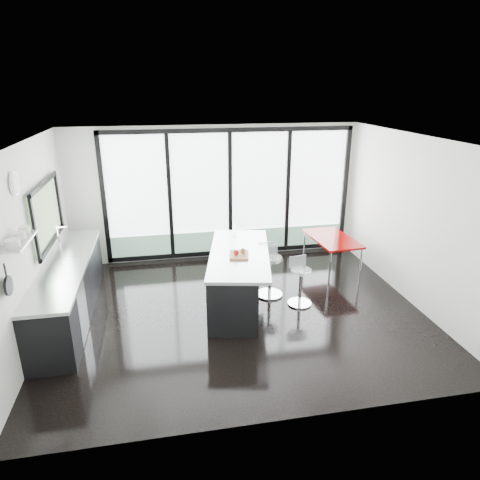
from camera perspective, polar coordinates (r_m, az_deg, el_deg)
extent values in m
cube|color=black|center=(7.20, -0.34, -9.50)|extent=(6.00, 5.00, 0.00)
cube|color=white|center=(6.30, -0.39, 13.22)|extent=(6.00, 5.00, 0.00)
cube|color=silver|center=(8.99, -3.28, 6.20)|extent=(6.00, 0.00, 2.80)
cube|color=white|center=(9.01, -1.35, 6.25)|extent=(5.00, 0.02, 2.50)
cube|color=gray|center=(9.27, -1.26, 0.00)|extent=(5.00, 0.02, 0.44)
cube|color=black|center=(8.85, -9.35, 5.74)|extent=(0.08, 0.04, 2.50)
cube|color=black|center=(8.97, -1.31, 6.19)|extent=(0.08, 0.04, 2.50)
cube|color=black|center=(9.25, 6.40, 6.50)|extent=(0.08, 0.04, 2.50)
cube|color=silver|center=(4.39, 5.67, -9.40)|extent=(6.00, 0.00, 2.80)
cube|color=silver|center=(6.78, -26.14, -0.56)|extent=(0.00, 5.00, 2.80)
cube|color=#6A895F|center=(7.55, -24.52, 3.24)|extent=(0.02, 1.60, 0.90)
cube|color=#AAADAF|center=(5.87, -27.41, -0.16)|extent=(0.25, 0.80, 0.03)
cylinder|color=white|center=(6.25, -27.86, 6.67)|extent=(0.04, 0.30, 0.30)
cylinder|color=black|center=(5.67, -28.49, -5.38)|extent=(0.03, 0.24, 0.24)
cube|color=silver|center=(7.72, 22.11, 2.38)|extent=(0.00, 5.00, 2.80)
cube|color=black|center=(7.42, -21.84, -6.32)|extent=(0.65, 3.20, 0.87)
cube|color=#AAADAF|center=(7.24, -22.31, -3.05)|extent=(0.69, 3.24, 0.05)
cube|color=#AAADAF|center=(7.70, -21.65, -1.61)|extent=(0.45, 0.48, 0.06)
cylinder|color=silver|center=(7.65, -22.98, 0.03)|extent=(0.02, 0.02, 0.44)
cube|color=#AAADAF|center=(6.71, -20.25, -9.12)|extent=(0.03, 0.60, 0.80)
cube|color=black|center=(7.28, -0.73, -5.24)|extent=(1.19, 2.33, 0.88)
cube|color=#AAADAF|center=(7.09, -0.09, -1.85)|extent=(1.40, 2.43, 0.05)
cube|color=#B1804E|center=(6.93, -0.11, -2.01)|extent=(0.38, 0.46, 0.03)
sphere|color=#A41311|center=(6.87, -0.54, -1.69)|extent=(0.11, 0.11, 0.09)
sphere|color=brown|center=(6.96, 0.39, -1.41)|extent=(0.10, 0.10, 0.08)
cylinder|color=silver|center=(7.75, -0.76, 1.40)|extent=(0.08, 0.08, 0.28)
cylinder|color=silver|center=(7.35, 8.03, -6.22)|extent=(0.47, 0.47, 0.65)
cylinder|color=silver|center=(7.57, 4.01, -4.83)|extent=(0.50, 0.50, 0.74)
cube|color=#780503|center=(8.76, 12.04, -1.84)|extent=(0.83, 1.35, 0.70)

